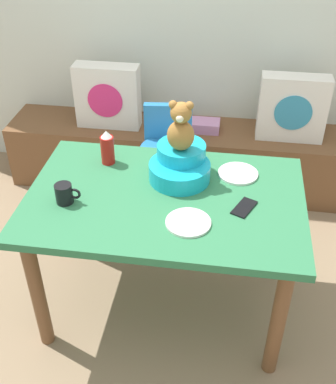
{
  "coord_description": "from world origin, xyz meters",
  "views": [
    {
      "loc": [
        0.28,
        -1.79,
        2.08
      ],
      "look_at": [
        0.0,
        0.1,
        0.69
      ],
      "focal_mm": 44.82,
      "sensor_mm": 36.0,
      "label": 1
    }
  ],
  "objects_px": {
    "teddy_bear": "(181,127)",
    "ketchup_bottle": "(107,148)",
    "dinner_plate_far": "(238,174)",
    "dining_table": "(165,213)",
    "pillow_floral_right": "(292,108)",
    "dinner_plate_near": "(188,222)",
    "book_stack": "(205,126)",
    "highchair": "(167,153)",
    "pillow_floral_left": "(108,96)",
    "cell_phone": "(244,208)",
    "infant_seat_teal": "(180,165)",
    "coffee_mug": "(65,194)"
  },
  "relations": [
    {
      "from": "teddy_bear",
      "to": "ketchup_bottle",
      "type": "xyz_separation_m",
      "value": [
        -0.38,
        0.08,
        -0.19
      ]
    },
    {
      "from": "dinner_plate_far",
      "to": "dining_table",
      "type": "bearing_deg",
      "value": -145.43
    },
    {
      "from": "pillow_floral_right",
      "to": "dinner_plate_near",
      "type": "height_order",
      "value": "pillow_floral_right"
    },
    {
      "from": "dining_table",
      "to": "dinner_plate_far",
      "type": "relative_size",
      "value": 6.54
    },
    {
      "from": "book_stack",
      "to": "highchair",
      "type": "bearing_deg",
      "value": -114.78
    },
    {
      "from": "dining_table",
      "to": "dinner_plate_far",
      "type": "distance_m",
      "value": 0.42
    },
    {
      "from": "dining_table",
      "to": "pillow_floral_right",
      "type": "bearing_deg",
      "value": 59.99
    },
    {
      "from": "pillow_floral_right",
      "to": "book_stack",
      "type": "height_order",
      "value": "pillow_floral_right"
    },
    {
      "from": "book_stack",
      "to": "highchair",
      "type": "distance_m",
      "value": 0.48
    },
    {
      "from": "pillow_floral_right",
      "to": "ketchup_bottle",
      "type": "bearing_deg",
      "value": -137.76
    },
    {
      "from": "pillow_floral_left",
      "to": "cell_phone",
      "type": "xyz_separation_m",
      "value": [
        0.95,
        -1.2,
        0.06
      ]
    },
    {
      "from": "teddy_bear",
      "to": "dinner_plate_near",
      "type": "bearing_deg",
      "value": -77.01
    },
    {
      "from": "infant_seat_teal",
      "to": "dinner_plate_near",
      "type": "xyz_separation_m",
      "value": [
        0.08,
        -0.35,
        -0.07
      ]
    },
    {
      "from": "pillow_floral_left",
      "to": "infant_seat_teal",
      "type": "distance_m",
      "value": 1.18
    },
    {
      "from": "highchair",
      "to": "dinner_plate_far",
      "type": "xyz_separation_m",
      "value": [
        0.44,
        -0.51,
        0.22
      ]
    },
    {
      "from": "infant_seat_teal",
      "to": "teddy_bear",
      "type": "height_order",
      "value": "teddy_bear"
    },
    {
      "from": "pillow_floral_left",
      "to": "dinner_plate_near",
      "type": "height_order",
      "value": "pillow_floral_left"
    },
    {
      "from": "teddy_bear",
      "to": "dinner_plate_far",
      "type": "bearing_deg",
      "value": 12.58
    },
    {
      "from": "dining_table",
      "to": "dinner_plate_far",
      "type": "height_order",
      "value": "dinner_plate_far"
    },
    {
      "from": "ketchup_bottle",
      "to": "coffee_mug",
      "type": "xyz_separation_m",
      "value": [
        -0.11,
        -0.36,
        -0.04
      ]
    },
    {
      "from": "dinner_plate_far",
      "to": "coffee_mug",
      "type": "bearing_deg",
      "value": -156.15
    },
    {
      "from": "ketchup_bottle",
      "to": "dinner_plate_near",
      "type": "relative_size",
      "value": 0.92
    },
    {
      "from": "pillow_floral_left",
      "to": "dinner_plate_far",
      "type": "xyz_separation_m",
      "value": [
        0.91,
        -0.93,
        0.07
      ]
    },
    {
      "from": "coffee_mug",
      "to": "pillow_floral_left",
      "type": "bearing_deg",
      "value": 95.76
    },
    {
      "from": "dining_table",
      "to": "teddy_bear",
      "type": "height_order",
      "value": "teddy_bear"
    },
    {
      "from": "dining_table",
      "to": "dinner_plate_near",
      "type": "bearing_deg",
      "value": -54.8
    },
    {
      "from": "pillow_floral_right",
      "to": "highchair",
      "type": "relative_size",
      "value": 0.56
    },
    {
      "from": "teddy_bear",
      "to": "dinner_plate_far",
      "type": "distance_m",
      "value": 0.4
    },
    {
      "from": "book_stack",
      "to": "infant_seat_teal",
      "type": "relative_size",
      "value": 0.61
    },
    {
      "from": "pillow_floral_right",
      "to": "coffee_mug",
      "type": "relative_size",
      "value": 3.67
    },
    {
      "from": "book_stack",
      "to": "ketchup_bottle",
      "type": "distance_m",
      "value": 1.08
    },
    {
      "from": "dining_table",
      "to": "infant_seat_teal",
      "type": "height_order",
      "value": "infant_seat_teal"
    },
    {
      "from": "pillow_floral_left",
      "to": "book_stack",
      "type": "distance_m",
      "value": 0.7
    },
    {
      "from": "dining_table",
      "to": "teddy_bear",
      "type": "xyz_separation_m",
      "value": [
        0.05,
        0.17,
        0.38
      ]
    },
    {
      "from": "coffee_mug",
      "to": "dinner_plate_far",
      "type": "relative_size",
      "value": 0.6
    },
    {
      "from": "book_stack",
      "to": "dining_table",
      "type": "relative_size",
      "value": 0.15
    },
    {
      "from": "book_stack",
      "to": "cell_phone",
      "type": "xyz_separation_m",
      "value": [
        0.27,
        -1.22,
        0.25
      ]
    },
    {
      "from": "dining_table",
      "to": "highchair",
      "type": "height_order",
      "value": "highchair"
    },
    {
      "from": "ketchup_bottle",
      "to": "dinner_plate_near",
      "type": "xyz_separation_m",
      "value": [
        0.47,
        -0.43,
        -0.08
      ]
    },
    {
      "from": "pillow_floral_right",
      "to": "book_stack",
      "type": "bearing_deg",
      "value": 177.89
    },
    {
      "from": "dining_table",
      "to": "teddy_bear",
      "type": "relative_size",
      "value": 5.23
    },
    {
      "from": "pillow_floral_right",
      "to": "teddy_bear",
      "type": "relative_size",
      "value": 1.76
    },
    {
      "from": "teddy_bear",
      "to": "dinner_plate_far",
      "type": "height_order",
      "value": "teddy_bear"
    },
    {
      "from": "pillow_floral_right",
      "to": "cell_phone",
      "type": "height_order",
      "value": "pillow_floral_right"
    },
    {
      "from": "ketchup_bottle",
      "to": "cell_phone",
      "type": "relative_size",
      "value": 1.28
    },
    {
      "from": "pillow_floral_left",
      "to": "ketchup_bottle",
      "type": "height_order",
      "value": "ketchup_bottle"
    },
    {
      "from": "pillow_floral_right",
      "to": "cell_phone",
      "type": "distance_m",
      "value": 1.24
    },
    {
      "from": "highchair",
      "to": "infant_seat_teal",
      "type": "bearing_deg",
      "value": -75.31
    },
    {
      "from": "teddy_bear",
      "to": "coffee_mug",
      "type": "xyz_separation_m",
      "value": [
        -0.5,
        -0.28,
        -0.23
      ]
    },
    {
      "from": "ketchup_bottle",
      "to": "dining_table",
      "type": "bearing_deg",
      "value": -36.42
    }
  ]
}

